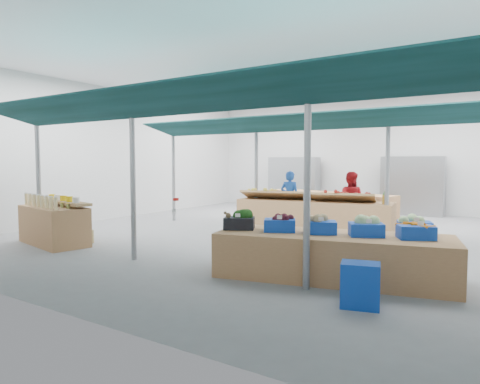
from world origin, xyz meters
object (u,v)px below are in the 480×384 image
(veg_counter, at_px, (332,256))
(fruit_counter, at_px, (313,217))
(bottle_shelf, at_px, (55,224))
(vendor_left, at_px, (290,198))
(vendor_right, at_px, (350,201))
(crate_stack, at_px, (360,285))

(veg_counter, xyz_separation_m, fruit_counter, (-1.95, 3.82, 0.07))
(bottle_shelf, bearing_deg, vendor_left, 72.57)
(fruit_counter, distance_m, vendor_right, 1.31)
(vendor_left, relative_size, vendor_right, 1.00)
(bottle_shelf, xyz_separation_m, vendor_right, (4.86, 5.55, 0.33))
(bottle_shelf, height_order, crate_stack, bottle_shelf)
(crate_stack, relative_size, vendor_left, 0.36)
(veg_counter, distance_m, vendor_left, 5.86)
(fruit_counter, relative_size, vendor_right, 2.50)
(fruit_counter, bearing_deg, vendor_left, 131.70)
(fruit_counter, xyz_separation_m, crate_stack, (2.73, -4.91, -0.14))
(vendor_left, bearing_deg, crate_stack, 117.41)
(veg_counter, distance_m, vendor_right, 5.12)
(fruit_counter, height_order, crate_stack, fruit_counter)
(bottle_shelf, height_order, vendor_left, vendor_left)
(fruit_counter, relative_size, vendor_left, 2.50)
(fruit_counter, distance_m, vendor_left, 1.67)
(veg_counter, relative_size, crate_stack, 6.35)
(veg_counter, bearing_deg, vendor_right, 92.27)
(crate_stack, bearing_deg, vendor_right, 109.55)
(veg_counter, distance_m, crate_stack, 1.35)
(fruit_counter, bearing_deg, veg_counter, -68.66)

